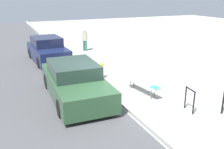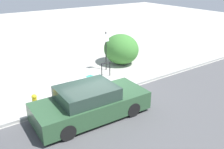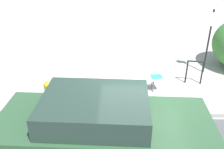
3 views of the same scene
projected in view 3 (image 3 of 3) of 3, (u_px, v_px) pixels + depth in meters
The scene contains 7 objects.
ground_plane at pixel (145, 115), 6.84m from camera, with size 60.00×60.00×0.00m, color #ADAAA3.
curb at pixel (145, 113), 6.81m from camera, with size 60.00×0.20×0.13m.
bench at pixel (133, 80), 7.76m from camera, with size 1.88×0.58×0.50m.
bike_rack at pixel (195, 70), 8.25m from camera, with size 0.55×0.12×0.83m.
sign_post at pixel (210, 36), 8.62m from camera, with size 0.36×0.08×2.30m.
fire_hydrant at pixel (48, 93), 7.11m from camera, with size 0.36×0.22×0.77m.
parked_car_near at pixel (102, 127), 5.39m from camera, with size 4.65×2.03×1.36m.
Camera 3 is at (-0.75, -5.64, 4.06)m, focal length 40.00 mm.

